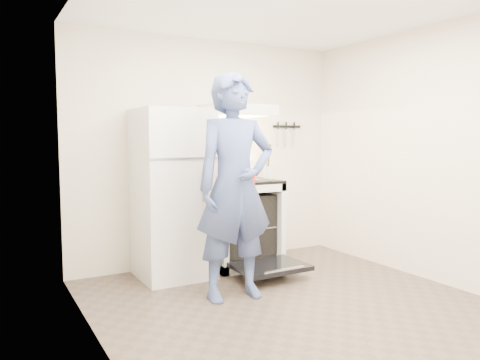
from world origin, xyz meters
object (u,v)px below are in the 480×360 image
refrigerator (173,194)px  stove_body (241,224)px  tea_kettle (231,167)px  dutch_oven (240,178)px  person (235,187)px

refrigerator → stove_body: bearing=1.8°
tea_kettle → dutch_oven: (-0.31, -0.76, -0.05)m
refrigerator → stove_body: size_ratio=1.85×
refrigerator → dutch_oven: (0.43, -0.64, 0.19)m
tea_kettle → person: size_ratio=0.14×
tea_kettle → person: 1.12m
stove_body → tea_kettle: bearing=126.9°
refrigerator → person: 0.92m
tea_kettle → dutch_oven: 0.82m
stove_body → person: size_ratio=0.47×
refrigerator → stove_body: refrigerator is taller
tea_kettle → stove_body: bearing=-53.1°
refrigerator → stove_body: 0.90m
person → dutch_oven: bearing=56.8°
dutch_oven → stove_body: bearing=59.9°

